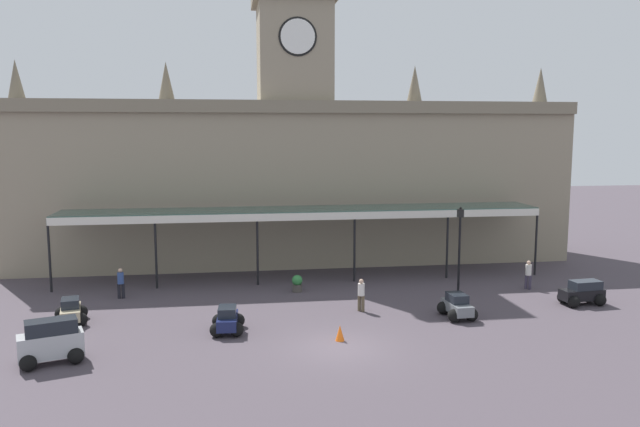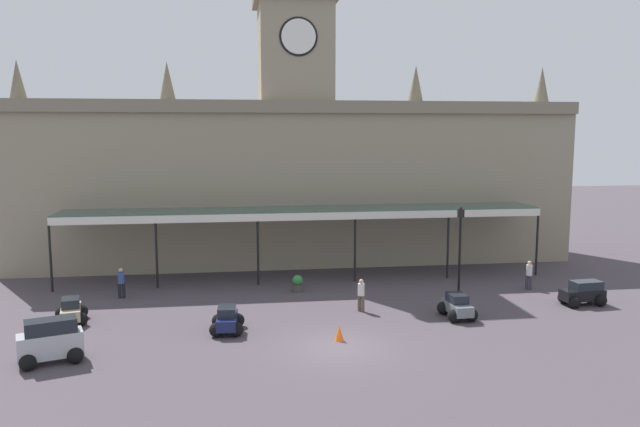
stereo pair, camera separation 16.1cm
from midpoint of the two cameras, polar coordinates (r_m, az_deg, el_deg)
The scene contains 14 objects.
ground_plane at distance 26.73m, azimuth 1.95°, elevation -12.25°, with size 140.00×140.00×0.00m, color #483F47.
station_building at distance 43.09m, azimuth -2.17°, elevation 3.75°, with size 37.77×6.36×18.49m.
entrance_canopy at distance 37.94m, azimuth -1.32°, elevation 0.19°, with size 29.33×3.26×4.33m.
car_beige_sedan at distance 32.09m, azimuth -21.79°, elevation -8.44°, with size 1.78×2.19×1.19m.
car_black_estate at distance 35.60m, azimuth 23.15°, elevation -6.85°, with size 2.32×1.67×1.27m.
car_navy_sedan at distance 28.85m, azimuth -8.37°, elevation -9.76°, with size 1.59×2.10×1.19m.
car_grey_sedan at distance 31.35m, azimuth 12.64°, elevation -8.45°, with size 1.59×2.09×1.19m.
car_silver_van at distance 26.98m, azimuth -23.37°, elevation -10.88°, with size 2.58×2.09×1.77m.
pedestrian_crossing_forecourt at distance 37.79m, azimuth 18.79°, elevation -5.28°, with size 0.34×0.34×1.67m.
pedestrian_beside_cars at distance 31.61m, azimuth 3.95°, elevation -7.38°, with size 0.34×0.34×1.67m.
pedestrian_near_entrance at distance 35.62m, azimuth -17.68°, elevation -6.01°, with size 0.39×0.34×1.67m.
victorian_lamppost at distance 35.19m, azimuth 12.88°, elevation -2.43°, with size 0.30×0.30×4.92m.
traffic_cone at distance 27.48m, azimuth 1.96°, elevation -10.92°, with size 0.40×0.40×0.69m, color orange.
planter_near_kerb at distance 35.42m, azimuth -1.95°, elevation -6.42°, with size 0.60×0.60×0.96m.
Camera 2 is at (-4.31, -24.76, 9.09)m, focal length 34.80 mm.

